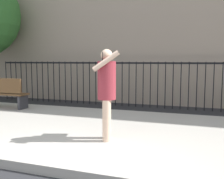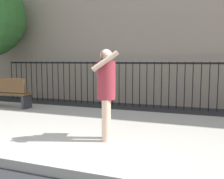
# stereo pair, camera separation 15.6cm
# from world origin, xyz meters

# --- Properties ---
(ground_plane) EXTENTS (60.00, 60.00, 0.00)m
(ground_plane) POSITION_xyz_m (0.00, 0.00, 0.00)
(ground_plane) COLOR #28282B
(sidewalk) EXTENTS (28.00, 4.40, 0.15)m
(sidewalk) POSITION_xyz_m (0.00, 2.20, 0.07)
(sidewalk) COLOR #B2ADA3
(sidewalk) RESTS_ON ground
(iron_fence) EXTENTS (12.03, 0.04, 1.60)m
(iron_fence) POSITION_xyz_m (0.00, 5.90, 1.02)
(iron_fence) COLOR black
(iron_fence) RESTS_ON ground
(pedestrian_on_phone) EXTENTS (0.52, 0.71, 1.69)m
(pedestrian_on_phone) POSITION_xyz_m (0.14, 1.48, 1.13)
(pedestrian_on_phone) COLOR beige
(pedestrian_on_phone) RESTS_ON sidewalk
(street_bench) EXTENTS (1.60, 0.45, 0.95)m
(street_bench) POSITION_xyz_m (-4.08, 3.49, 0.65)
(street_bench) COLOR brown
(street_bench) RESTS_ON sidewalk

